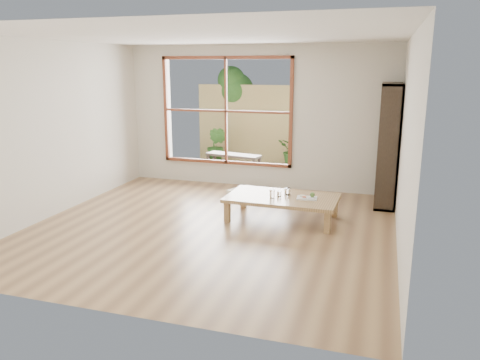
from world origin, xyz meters
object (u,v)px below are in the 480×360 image
object	(u,v)px
bookshelf	(388,145)
food_tray	(308,197)
garden_bench	(234,157)
low_table	(282,199)

from	to	relation	value
bookshelf	food_tray	bearing A→B (deg)	-129.93
food_tray	bookshelf	bearing A→B (deg)	44.75
bookshelf	garden_bench	world-z (taller)	bookshelf
bookshelf	garden_bench	xyz separation A→B (m)	(-3.10, 1.51, -0.64)
food_tray	garden_bench	size ratio (longest dim) A/B	0.25
low_table	garden_bench	world-z (taller)	garden_bench
low_table	food_tray	size ratio (longest dim) A/B	5.38
food_tray	garden_bench	bearing A→B (deg)	120.82
bookshelf	food_tray	distance (m)	1.77
low_table	food_tray	distance (m)	0.39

